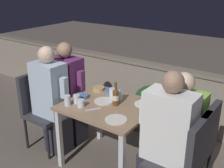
# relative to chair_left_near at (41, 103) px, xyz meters

# --- Properties ---
(ground_plane) EXTENTS (16.00, 16.00, 0.00)m
(ground_plane) POSITION_rel_chair_left_near_xyz_m (0.92, 0.15, -0.57)
(ground_plane) COLOR #665B51
(parapet_wall) EXTENTS (9.00, 0.18, 0.86)m
(parapet_wall) POSITION_rel_chair_left_near_xyz_m (0.92, 1.41, -0.13)
(parapet_wall) COLOR gray
(parapet_wall) RESTS_ON ground_plane
(dining_table) EXTENTS (0.92, 0.81, 0.74)m
(dining_table) POSITION_rel_chair_left_near_xyz_m (0.92, 0.15, 0.07)
(dining_table) COLOR #937556
(dining_table) RESTS_ON ground_plane
(planter_hedge) EXTENTS (0.88, 0.47, 0.64)m
(planter_hedge) POSITION_rel_chair_left_near_xyz_m (1.14, 1.12, -0.21)
(planter_hedge) COLOR brown
(planter_hedge) RESTS_ON ground_plane
(chair_left_near) EXTENTS (0.46, 0.45, 0.94)m
(chair_left_near) POSITION_rel_chair_left_near_xyz_m (0.00, 0.00, 0.00)
(chair_left_near) COLOR #333338
(chair_left_near) RESTS_ON ground_plane
(person_blue_shirt) EXTENTS (0.47, 0.26, 1.31)m
(person_blue_shirt) POSITION_rel_chair_left_near_xyz_m (0.21, -0.00, 0.10)
(person_blue_shirt) COLOR #282833
(person_blue_shirt) RESTS_ON ground_plane
(chair_left_far) EXTENTS (0.46, 0.45, 0.94)m
(chair_left_far) POSITION_rel_chair_left_near_xyz_m (-0.01, 0.29, 0.00)
(chair_left_far) COLOR #333338
(chair_left_far) RESTS_ON ground_plane
(person_purple_stripe) EXTENTS (0.48, 0.26, 1.30)m
(person_purple_stripe) POSITION_rel_chair_left_near_xyz_m (0.19, 0.29, 0.09)
(person_purple_stripe) COLOR #282833
(person_purple_stripe) RESTS_ON ground_plane
(chair_right_near) EXTENTS (0.46, 0.45, 0.94)m
(chair_right_near) POSITION_rel_chair_left_near_xyz_m (1.86, 0.00, 0.00)
(chair_right_near) COLOR #333338
(chair_right_near) RESTS_ON ground_plane
(person_white_polo) EXTENTS (0.50, 0.26, 1.31)m
(person_white_polo) POSITION_rel_chair_left_near_xyz_m (1.66, 0.00, 0.09)
(person_white_polo) COLOR #282833
(person_white_polo) RESTS_ON ground_plane
(chair_right_far) EXTENTS (0.46, 0.45, 0.94)m
(chair_right_far) POSITION_rel_chair_left_near_xyz_m (1.86, 0.27, 0.00)
(chair_right_far) COLOR #333338
(chair_right_far) RESTS_ON ground_plane
(person_green_blouse) EXTENTS (0.50, 0.26, 1.22)m
(person_green_blouse) POSITION_rel_chair_left_near_xyz_m (1.65, 0.27, 0.05)
(person_green_blouse) COLOR #282833
(person_green_blouse) RESTS_ON ground_plane
(beer_bottle) EXTENTS (0.07, 0.07, 0.26)m
(beer_bottle) POSITION_rel_chair_left_near_xyz_m (0.98, 0.19, 0.27)
(beer_bottle) COLOR brown
(beer_bottle) RESTS_ON dining_table
(plate_0) EXTENTS (0.21, 0.21, 0.01)m
(plate_0) POSITION_rel_chair_left_near_xyz_m (0.82, 0.19, 0.18)
(plate_0) COLOR silver
(plate_0) RESTS_ON dining_table
(plate_1) EXTENTS (0.22, 0.22, 0.01)m
(plate_1) POSITION_rel_chair_left_near_xyz_m (1.18, -0.08, 0.18)
(plate_1) COLOR silver
(plate_1) RESTS_ON dining_table
(plate_2) EXTENTS (0.19, 0.19, 0.01)m
(plate_2) POSITION_rel_chair_left_near_xyz_m (1.21, 0.38, 0.18)
(plate_2) COLOR white
(plate_2) RESTS_ON dining_table
(bowl_0) EXTENTS (0.15, 0.15, 0.04)m
(bowl_0) POSITION_rel_chair_left_near_xyz_m (0.56, 0.13, 0.20)
(bowl_0) COLOR #4C709E
(bowl_0) RESTS_ON dining_table
(bowl_1) EXTENTS (0.15, 0.15, 0.03)m
(bowl_1) POSITION_rel_chair_left_near_xyz_m (0.74, 0.45, 0.19)
(bowl_1) COLOR #4C709E
(bowl_1) RESTS_ON dining_table
(bowl_2) EXTENTS (0.15, 0.15, 0.04)m
(bowl_2) POSITION_rel_chair_left_near_xyz_m (0.57, 0.42, 0.20)
(bowl_2) COLOR tan
(bowl_2) RESTS_ON dining_table
(glass_cup_0) EXTENTS (0.08, 0.08, 0.08)m
(glass_cup_0) POSITION_rel_chair_left_near_xyz_m (0.71, -0.05, 0.21)
(glass_cup_0) COLOR silver
(glass_cup_0) RESTS_ON dining_table
(glass_cup_1) EXTENTS (0.07, 0.07, 0.11)m
(glass_cup_1) POSITION_rel_chair_left_near_xyz_m (0.95, 0.31, 0.23)
(glass_cup_1) COLOR silver
(glass_cup_1) RESTS_ON dining_table
(glass_cup_2) EXTENTS (0.08, 0.08, 0.10)m
(glass_cup_2) POSITION_rel_chair_left_near_xyz_m (0.83, 0.35, 0.23)
(glass_cup_2) COLOR silver
(glass_cup_2) RESTS_ON dining_table
(glass_cup_3) EXTENTS (0.07, 0.07, 0.09)m
(glass_cup_3) POSITION_rel_chair_left_near_xyz_m (0.60, -0.00, 0.22)
(glass_cup_3) COLOR silver
(glass_cup_3) RESTS_ON dining_table
(glass_cup_4) EXTENTS (0.07, 0.07, 0.11)m
(glass_cup_4) POSITION_rel_chair_left_near_xyz_m (0.57, -0.11, 0.23)
(glass_cup_4) COLOR silver
(glass_cup_4) RESTS_ON dining_table
(fork_0) EXTENTS (0.11, 0.15, 0.01)m
(fork_0) POSITION_rel_chair_left_near_xyz_m (0.86, -0.03, 0.18)
(fork_0) COLOR silver
(fork_0) RESTS_ON dining_table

